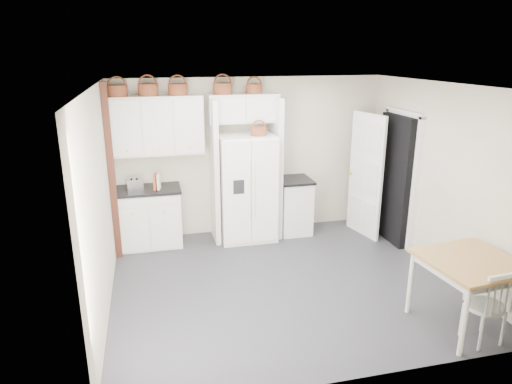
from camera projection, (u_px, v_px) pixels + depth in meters
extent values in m
plane|color=#36353B|center=(283.00, 282.00, 6.18)|extent=(4.50, 4.50, 0.00)
plane|color=white|center=(287.00, 86.00, 5.41)|extent=(4.50, 4.50, 0.00)
plane|color=beige|center=(250.00, 156.00, 7.66)|extent=(4.50, 0.00, 4.50)
plane|color=beige|center=(100.00, 203.00, 5.30)|extent=(0.00, 4.00, 4.00)
plane|color=beige|center=(441.00, 179.00, 6.30)|extent=(0.00, 4.00, 4.00)
cube|color=white|center=(247.00, 188.00, 7.41)|extent=(0.90, 0.72, 1.73)
cube|color=white|center=(149.00, 218.00, 7.25)|extent=(0.98, 0.62, 0.91)
cube|color=white|center=(293.00, 206.00, 7.78)|extent=(0.51, 0.62, 0.91)
cube|color=#9F6D34|center=(467.00, 293.00, 5.10)|extent=(1.07, 1.07, 0.82)
cube|color=white|center=(485.00, 306.00, 4.81)|extent=(0.43, 0.40, 0.84)
cube|color=black|center=(147.00, 190.00, 7.10)|extent=(1.02, 0.66, 0.04)
cube|color=black|center=(294.00, 180.00, 7.64)|extent=(0.56, 0.66, 0.04)
cube|color=silver|center=(135.00, 184.00, 7.00)|extent=(0.27, 0.19, 0.17)
cube|color=#B24628|center=(155.00, 182.00, 7.02)|extent=(0.07, 0.17, 0.25)
cube|color=beige|center=(159.00, 181.00, 7.03)|extent=(0.07, 0.17, 0.24)
cylinder|color=brown|center=(118.00, 91.00, 6.71)|extent=(0.29, 0.29, 0.16)
cylinder|color=brown|center=(148.00, 90.00, 6.80)|extent=(0.30, 0.30, 0.17)
cylinder|color=brown|center=(178.00, 89.00, 6.90)|extent=(0.29, 0.29, 0.17)
cylinder|color=brown|center=(223.00, 89.00, 7.05)|extent=(0.30, 0.30, 0.17)
cylinder|color=brown|center=(254.00, 89.00, 7.17)|extent=(0.26, 0.26, 0.15)
cylinder|color=brown|center=(259.00, 131.00, 7.08)|extent=(0.24, 0.24, 0.13)
cube|color=white|center=(157.00, 125.00, 6.99)|extent=(1.40, 0.34, 0.90)
cube|color=white|center=(243.00, 108.00, 7.22)|extent=(1.12, 0.34, 0.45)
cube|color=white|center=(214.00, 172.00, 7.27)|extent=(0.08, 0.60, 2.30)
cube|color=white|center=(276.00, 168.00, 7.50)|extent=(0.08, 0.60, 2.30)
cube|color=#401C13|center=(112.00, 174.00, 6.56)|extent=(0.09, 0.09, 2.60)
cube|color=black|center=(396.00, 180.00, 7.29)|extent=(0.18, 0.85, 2.05)
cube|color=white|center=(366.00, 176.00, 7.52)|extent=(0.21, 0.79, 2.05)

